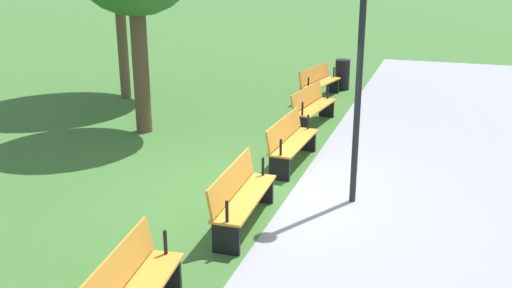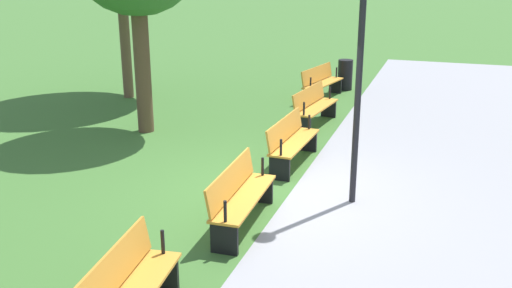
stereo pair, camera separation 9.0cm
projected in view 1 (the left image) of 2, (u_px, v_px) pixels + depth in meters
name	position (u px, v px, depth m)	size (l,w,h in m)	color
ground_plane	(274.00, 191.00, 9.52)	(120.00, 120.00, 0.00)	#3D6B2D
path_paving	(486.00, 218.00, 8.52)	(28.57, 6.11, 0.01)	#939399
bench_0	(319.00, 82.00, 15.81)	(1.92, 0.84, 0.89)	orange
bench_1	(312.00, 105.00, 13.21)	(1.91, 0.70, 0.89)	orange
bench_2	(291.00, 140.00, 10.65)	(1.89, 0.55, 0.89)	orange
bench_3	(241.00, 195.00, 8.15)	(1.89, 0.55, 0.89)	orange
lamp_post	(363.00, 13.00, 8.22)	(0.32, 0.32, 4.29)	black
trash_bin	(342.00, 75.00, 16.94)	(0.44, 0.44, 0.90)	black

